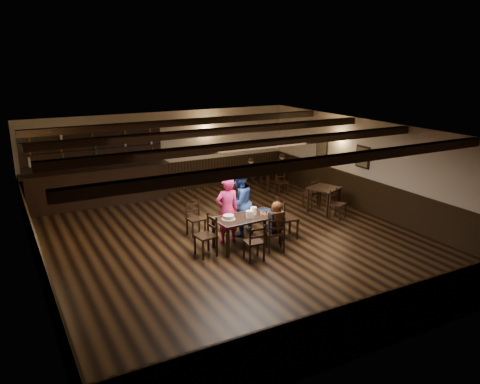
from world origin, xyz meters
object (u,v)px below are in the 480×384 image
man_blue (239,203)px  bar_counter (98,181)px  woman_pink (227,210)px  chair_near_left (255,240)px  chair_near_right (276,231)px  dining_table (247,220)px  cake (229,217)px

man_blue → bar_counter: 5.04m
woman_pink → bar_counter: bar_counter is taller
chair_near_left → man_blue: 1.69m
chair_near_right → bar_counter: 6.36m
dining_table → man_blue: bearing=77.2°
chair_near_right → cake: bearing=143.6°
dining_table → cake: size_ratio=5.11×
chair_near_right → man_blue: size_ratio=0.51×
chair_near_right → woman_pink: size_ratio=0.53×
chair_near_right → dining_table: bearing=124.0°
dining_table → chair_near_left: chair_near_left is taller
chair_near_left → woman_pink: size_ratio=0.53×
man_blue → cake: bearing=27.6°
dining_table → chair_near_right: size_ratio=1.88×
woman_pink → cake: bearing=70.6°
woman_pink → man_blue: man_blue is taller
chair_near_left → cake: bearing=103.4°
dining_table → chair_near_right: bearing=-56.0°
dining_table → chair_near_right: chair_near_right is taller
chair_near_right → man_blue: 1.43m
bar_counter → dining_table: bearing=-64.7°
chair_near_right → woman_pink: bearing=123.6°
chair_near_left → man_blue: (0.44, 1.59, 0.36)m
dining_table → cake: 0.50m
bar_counter → cake: bearing=-69.1°
chair_near_left → chair_near_right: 0.72m
woman_pink → bar_counter: bearing=-61.9°
dining_table → chair_near_left: size_ratio=1.90×
chair_near_right → man_blue: bearing=100.3°
man_blue → bar_counter: bearing=-78.7°
chair_near_right → woman_pink: (-0.72, 1.09, 0.31)m
man_blue → dining_table: bearing=57.7°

